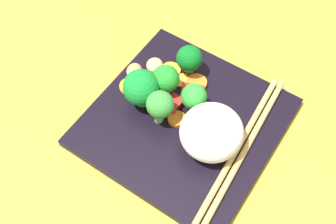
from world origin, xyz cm
name	(u,v)px	position (x,y,z in cm)	size (l,w,h in cm)	color
ground_plane	(184,128)	(0.00, 0.00, -1.00)	(110.00, 110.00, 2.00)	olive
square_plate	(184,122)	(0.00, 0.00, 0.61)	(24.22, 24.22, 1.22)	black
rice_mound	(211,132)	(-1.37, -4.86, 4.60)	(7.90, 8.04, 6.75)	white
broccoli_floret_0	(166,80)	(2.00, 4.56, 4.57)	(3.84, 3.84, 5.53)	#5A9C4C
broccoli_floret_1	(189,59)	(6.92, 3.99, 4.45)	(3.69, 3.69, 5.33)	#81AE56
broccoli_floret_2	(141,88)	(-1.04, 6.36, 4.63)	(4.98, 4.98, 6.24)	#7EB553
broccoli_floret_3	(160,105)	(-1.89, 2.66, 4.80)	(3.70, 3.70, 5.68)	#76C05B
broccoli_floret_4	(192,96)	(2.09, 0.30, 4.20)	(3.50, 3.50, 4.82)	#70AC4A
carrot_slice_0	(182,81)	(5.11, 3.90, 1.44)	(2.36, 2.36, 0.44)	orange
carrot_slice_1	(171,71)	(5.52, 6.17, 1.57)	(2.94, 2.94, 0.70)	orange
carrot_slice_2	(160,81)	(3.06, 6.35, 1.62)	(2.14, 2.14, 0.79)	orange
carrot_slice_3	(196,83)	(5.88, 1.90, 1.57)	(2.99, 2.99, 0.70)	orange
carrot_slice_4	(130,86)	(0.07, 9.43, 1.43)	(2.94, 2.94, 0.41)	orange
carrot_slice_5	(177,119)	(-0.68, 0.79, 1.53)	(2.45, 2.45, 0.62)	orange
pepper_chunk_0	(173,104)	(0.87, 2.44, 1.84)	(2.57, 1.98, 1.24)	red
pepper_chunk_1	(192,93)	(3.84, 1.30, 1.89)	(3.08, 2.34, 1.35)	red
chicken_piece_0	(155,65)	(4.75, 8.49, 2.03)	(2.64, 2.44, 1.62)	tan
chicken_piece_1	(134,71)	(2.16, 10.21, 2.12)	(2.64, 2.25, 1.79)	#B4844E
chopstick_pair	(242,147)	(0.65, -8.62, 1.62)	(24.31, 3.80, 0.80)	tan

